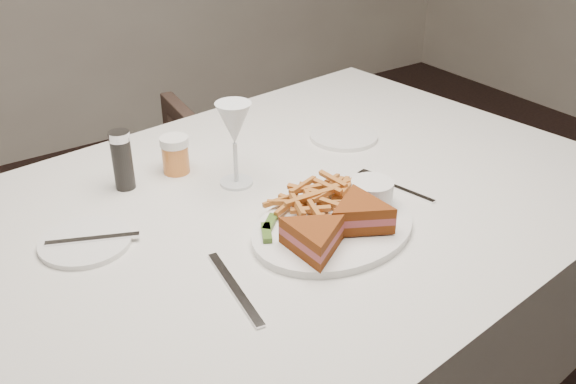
# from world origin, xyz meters

# --- Properties ---
(table) EXTENTS (1.54, 1.12, 0.75)m
(table) POSITION_xyz_m (-0.12, 0.39, 0.38)
(table) COLOR silver
(table) RESTS_ON ground
(chair_far) EXTENTS (0.72, 0.69, 0.68)m
(chair_far) POSITION_xyz_m (-0.19, 1.19, 0.34)
(chair_far) COLOR #44322A
(chair_far) RESTS_ON ground
(table_setting) EXTENTS (0.82, 0.55, 0.18)m
(table_setting) POSITION_xyz_m (-0.10, 0.33, 0.79)
(table_setting) COLOR white
(table_setting) RESTS_ON table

